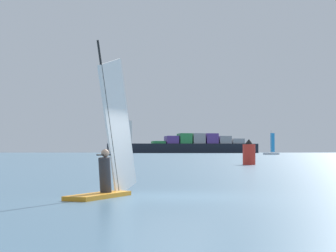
# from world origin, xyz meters

# --- Properties ---
(ground_plane) EXTENTS (4000.00, 4000.00, 0.00)m
(ground_plane) POSITION_xyz_m (0.00, 0.00, 0.00)
(ground_plane) COLOR #476B84
(windsurfer) EXTENTS (0.77, 3.58, 4.36)m
(windsurfer) POSITION_xyz_m (-1.66, -0.52, 1.04)
(windsurfer) COLOR orange
(windsurfer) RESTS_ON ground_plane
(cargo_ship) EXTENTS (146.94, 98.36, 38.26)m
(cargo_ship) POSITION_xyz_m (-196.06, 540.12, 8.56)
(cargo_ship) COLOR black
(cargo_ship) RESTS_ON ground_plane
(distant_headland) EXTENTS (942.99, 304.14, 23.86)m
(distant_headland) POSITION_xyz_m (-382.72, 1354.62, 11.93)
(distant_headland) COLOR #60665B
(distant_headland) RESTS_ON ground_plane
(channel_buoy) EXTENTS (1.22, 1.22, 2.47)m
(channel_buoy) POSITION_xyz_m (-7.26, 39.74, 1.12)
(channel_buoy) COLOR red
(channel_buoy) RESTS_ON ground_plane
(small_sailboat) EXTENTS (6.05, 7.53, 10.55)m
(small_sailboat) POSITION_xyz_m (-43.42, 232.29, 0.99)
(small_sailboat) COLOR white
(small_sailboat) RESTS_ON ground_plane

